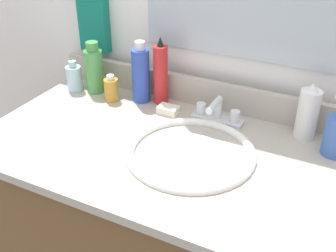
{
  "coord_description": "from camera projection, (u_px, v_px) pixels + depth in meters",
  "views": [
    {
      "loc": [
        0.46,
        -0.86,
        1.51
      ],
      "look_at": [
        0.03,
        0.0,
        0.94
      ],
      "focal_mm": 44.75,
      "sensor_mm": 36.0,
      "label": 1
    }
  ],
  "objects": [
    {
      "name": "back_wall",
      "position": [
        202.0,
        149.0,
        1.54
      ],
      "size": [
        2.12,
        0.04,
        1.3
      ],
      "primitive_type": "cube",
      "color": "white",
      "rests_on": "ground_plane"
    },
    {
      "name": "soap_bar",
      "position": [
        168.0,
        110.0,
        1.32
      ],
      "size": [
        0.06,
        0.04,
        0.02
      ],
      "primitive_type": "cube",
      "color": "white",
      "rests_on": "countertop"
    },
    {
      "name": "sink_basin",
      "position": [
        190.0,
        163.0,
        1.15
      ],
      "size": [
        0.35,
        0.35,
        0.11
      ],
      "color": "white",
      "rests_on": "countertop"
    },
    {
      "name": "faucet",
      "position": [
        217.0,
        114.0,
        1.27
      ],
      "size": [
        0.16,
        0.1,
        0.08
      ],
      "color": "silver",
      "rests_on": "countertop"
    },
    {
      "name": "backsplash",
      "position": [
        198.0,
        91.0,
        1.36
      ],
      "size": [
        1.02,
        0.02,
        0.09
      ],
      "primitive_type": "cube",
      "color": "#B2A899",
      "rests_on": "countertop"
    },
    {
      "name": "countertop",
      "position": [
        159.0,
        149.0,
        1.17
      ],
      "size": [
        1.02,
        0.58,
        0.03
      ],
      "primitive_type": "cube",
      "color": "#B2A899",
      "rests_on": "vanity_cabinet"
    },
    {
      "name": "bottle_shampoo_blue",
      "position": [
        141.0,
        74.0,
        1.36
      ],
      "size": [
        0.06,
        0.06,
        0.21
      ],
      "color": "#2D4CB2",
      "rests_on": "countertop"
    },
    {
      "name": "hand_towel",
      "position": [
        94.0,
        20.0,
        1.44
      ],
      "size": [
        0.11,
        0.04,
        0.22
      ],
      "primitive_type": "cube",
      "color": "#147260"
    },
    {
      "name": "bottle_lotion_white",
      "position": [
        308.0,
        113.0,
        1.17
      ],
      "size": [
        0.06,
        0.06,
        0.17
      ],
      "color": "white",
      "rests_on": "countertop"
    },
    {
      "name": "bottle_gel_clear",
      "position": [
        74.0,
        78.0,
        1.45
      ],
      "size": [
        0.05,
        0.05,
        0.11
      ],
      "color": "silver",
      "rests_on": "countertop"
    },
    {
      "name": "bottle_oil_amber",
      "position": [
        111.0,
        89.0,
        1.38
      ],
      "size": [
        0.05,
        0.05,
        0.09
      ],
      "color": "gold",
      "rests_on": "countertop"
    },
    {
      "name": "bottle_spray_red",
      "position": [
        161.0,
        74.0,
        1.34
      ],
      "size": [
        0.05,
        0.05,
        0.22
      ],
      "color": "red",
      "rests_on": "countertop"
    },
    {
      "name": "bottle_toner_green",
      "position": [
        94.0,
        69.0,
        1.42
      ],
      "size": [
        0.06,
        0.06,
        0.18
      ],
      "color": "#4C9E4C",
      "rests_on": "countertop"
    }
  ]
}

